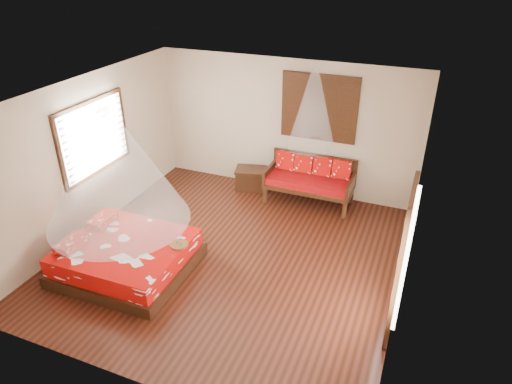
{
  "coord_description": "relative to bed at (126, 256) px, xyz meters",
  "views": [
    {
      "loc": [
        2.77,
        -5.72,
        4.68
      ],
      "look_at": [
        0.32,
        0.34,
        1.15
      ],
      "focal_mm": 32.0,
      "sensor_mm": 36.0,
      "label": 1
    }
  ],
  "objects": [
    {
      "name": "glazed_door",
      "position": [
        4.15,
        0.35,
        0.82
      ],
      "size": [
        0.08,
        1.02,
        2.16
      ],
      "color": "black",
      "rests_on": "floor"
    },
    {
      "name": "wine_tray",
      "position": [
        0.84,
        0.29,
        0.31
      ],
      "size": [
        0.3,
        0.3,
        0.23
      ],
      "rotation": [
        0.0,
        0.0,
        -0.28
      ],
      "color": "brown",
      "rests_on": "bed"
    },
    {
      "name": "mosquito_net_main",
      "position": [
        0.02,
        0.0,
        1.6
      ],
      "size": [
        2.14,
        2.14,
        1.8
      ],
      "primitive_type": "cone",
      "color": "white",
      "rests_on": "ceiling"
    },
    {
      "name": "room",
      "position": [
        1.44,
        0.95,
        1.15
      ],
      "size": [
        5.54,
        5.54,
        2.84
      ],
      "color": "black",
      "rests_on": "ground"
    },
    {
      "name": "shutter_panel",
      "position": [
        2.12,
        3.66,
        1.65
      ],
      "size": [
        1.52,
        0.06,
        1.32
      ],
      "color": "black",
      "rests_on": "wall_back"
    },
    {
      "name": "mosquito_net_daybed",
      "position": [
        2.12,
        3.2,
        1.75
      ],
      "size": [
        0.92,
        0.92,
        1.5
      ],
      "primitive_type": "cone",
      "color": "white",
      "rests_on": "ceiling"
    },
    {
      "name": "window_left",
      "position": [
        -1.27,
        1.15,
        1.45
      ],
      "size": [
        0.1,
        1.74,
        1.34
      ],
      "color": "black",
      "rests_on": "wall_left"
    },
    {
      "name": "storage_chest",
      "position": [
        0.79,
        3.4,
        -0.02
      ],
      "size": [
        0.77,
        0.64,
        0.46
      ],
      "rotation": [
        0.0,
        0.0,
        0.25
      ],
      "color": "black",
      "rests_on": "floor"
    },
    {
      "name": "bed",
      "position": [
        0.0,
        0.0,
        0.0
      ],
      "size": [
        2.01,
        1.82,
        0.63
      ],
      "rotation": [
        0.0,
        0.0,
        0.02
      ],
      "color": "black",
      "rests_on": "floor"
    },
    {
      "name": "daybed",
      "position": [
        2.12,
        3.33,
        0.27
      ],
      "size": [
        1.77,
        0.79,
        0.94
      ],
      "color": "black",
      "rests_on": "floor"
    }
  ]
}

